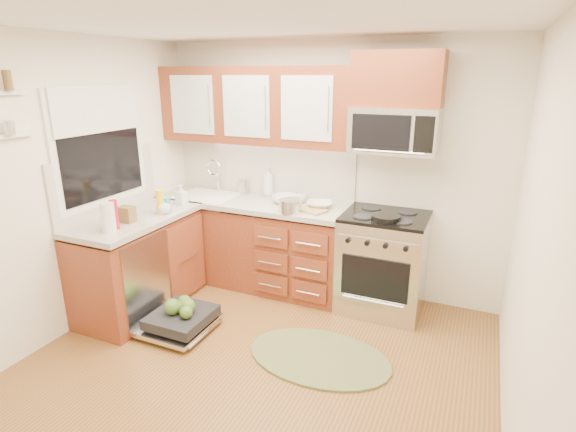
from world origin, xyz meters
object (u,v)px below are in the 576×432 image
at_px(stock_pot, 290,206).
at_px(paper_towel_roll, 108,217).
at_px(cutting_board, 311,210).
at_px(microwave, 394,130).
at_px(skillet, 386,218).
at_px(dishwasher, 178,321).
at_px(sink, 207,207).
at_px(bowl_a, 319,205).
at_px(upper_cabinets, 255,106).
at_px(range, 383,263).
at_px(rug, 319,357).
at_px(cup, 300,198).
at_px(bowl_b, 285,199).

relative_size(stock_pot, paper_towel_roll, 0.84).
height_order(stock_pot, cutting_board, stock_pot).
distance_m(microwave, skillet, 0.78).
bearing_deg(dishwasher, sink, 109.20).
relative_size(cutting_board, bowl_a, 1.21).
bearing_deg(cutting_board, upper_cabinets, 161.92).
height_order(upper_cabinets, range, upper_cabinets).
bearing_deg(bowl_a, skillet, -17.00).
distance_m(sink, bowl_a, 1.28).
distance_m(rug, cup, 1.64).
bearing_deg(stock_pot, range, 13.67).
distance_m(dishwasher, bowl_a, 1.70).
bearing_deg(microwave, rug, -103.05).
bearing_deg(dishwasher, skillet, 31.58).
bearing_deg(paper_towel_roll, skillet, 29.24).
bearing_deg(bowl_b, stock_pot, -57.32).
xyz_separation_m(range, cutting_board, (-0.70, -0.09, 0.46)).
relative_size(range, paper_towel_roll, 3.79).
relative_size(skillet, bowl_b, 0.98).
xyz_separation_m(paper_towel_roll, cup, (1.12, 1.46, -0.07)).
xyz_separation_m(sink, cutting_board, (1.23, -0.08, 0.14)).
relative_size(dishwasher, bowl_a, 2.87).
bearing_deg(bowl_b, sink, -175.65).
distance_m(stock_pot, bowl_b, 0.32).
height_order(paper_towel_roll, cup, paper_towel_roll).
bearing_deg(rug, skillet, 70.80).
relative_size(upper_cabinets, bowl_b, 7.82).
relative_size(skillet, paper_towel_roll, 1.02).
bearing_deg(skillet, paper_towel_roll, -150.76).
relative_size(skillet, cup, 1.97).
height_order(range, dishwasher, range).
height_order(skillet, stock_pot, stock_pot).
relative_size(microwave, paper_towel_roll, 3.03).
bearing_deg(dishwasher, cutting_board, 51.13).
height_order(microwave, stock_pot, microwave).
bearing_deg(cup, skillet, -18.36).
height_order(skillet, cup, cup).
relative_size(range, bowl_a, 3.90).
bearing_deg(stock_pot, cutting_board, 36.95).
bearing_deg(cutting_board, bowl_b, 156.92).
height_order(upper_cabinets, skillet, upper_cabinets).
bearing_deg(sink, bowl_b, 4.35).
distance_m(upper_cabinets, microwave, 1.42).
relative_size(range, bowl_b, 3.62).
height_order(sink, bowl_b, bowl_b).
distance_m(microwave, rug, 2.05).
bearing_deg(bowl_a, microwave, 6.02).
xyz_separation_m(rug, skillet, (0.30, 0.85, 0.96)).
distance_m(microwave, bowl_b, 1.27).
distance_m(range, microwave, 1.23).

